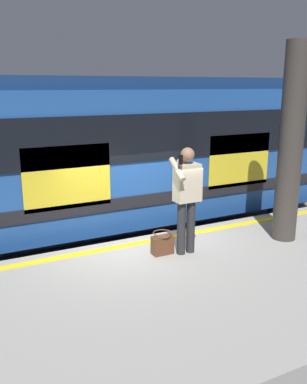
% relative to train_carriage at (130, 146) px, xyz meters
% --- Properties ---
extents(ground_plane, '(25.22, 25.22, 0.00)m').
position_rel_train_carriage_xyz_m(ground_plane, '(0.84, 2.09, -2.42)').
color(ground_plane, '#3D3D3F').
extents(platform, '(16.81, 4.02, 1.06)m').
position_rel_train_carriage_xyz_m(platform, '(0.84, 4.10, -1.89)').
color(platform, gray).
rests_on(platform, ground).
extents(safety_line, '(16.48, 0.16, 0.01)m').
position_rel_train_carriage_xyz_m(safety_line, '(0.84, 2.39, -1.36)').
color(safety_line, yellow).
rests_on(safety_line, platform).
extents(track_rail_near, '(21.86, 0.08, 0.16)m').
position_rel_train_carriage_xyz_m(track_rail_near, '(0.84, 0.71, -2.34)').
color(track_rail_near, slate).
rests_on(track_rail_near, ground).
extents(track_rail_far, '(21.86, 0.08, 0.16)m').
position_rel_train_carriage_xyz_m(track_rail_far, '(0.84, -0.72, -2.34)').
color(track_rail_far, slate).
rests_on(track_rail_far, ground).
extents(train_carriage, '(10.83, 3.13, 3.76)m').
position_rel_train_carriage_xyz_m(train_carriage, '(0.00, 0.00, 0.00)').
color(train_carriage, '#1E478C').
rests_on(train_carriage, ground).
extents(passenger, '(0.57, 0.55, 1.76)m').
position_rel_train_carriage_xyz_m(passenger, '(0.39, 3.11, -0.32)').
color(passenger, '#262628').
rests_on(passenger, platform).
extents(handbag, '(0.35, 0.32, 0.38)m').
position_rel_train_carriage_xyz_m(handbag, '(0.75, 2.99, -1.19)').
color(handbag, '#59331E').
rests_on(handbag, platform).
extents(station_column, '(0.42, 0.42, 3.42)m').
position_rel_train_carriage_xyz_m(station_column, '(-1.55, 3.34, 0.35)').
color(station_column, '#38332D').
rests_on(station_column, platform).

